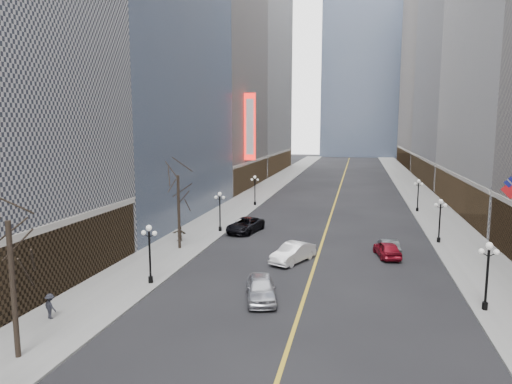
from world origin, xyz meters
The scene contains 23 objects.
sidewalk_east centered at (14.00, 70.00, 0.07)m, with size 6.00×230.00×0.15m, color gray.
sidewalk_west centered at (-14.00, 70.00, 0.07)m, with size 6.00×230.00×0.15m, color gray.
lane_line centered at (0.00, 80.00, 0.01)m, with size 0.25×200.00×0.02m, color gold.
bldg_east_c centered at (29.88, 106.00, 24.18)m, with size 26.60×40.60×48.80m.
bldg_east_d centered at (29.90, 149.00, 31.17)m, with size 26.60×46.60×62.80m.
bldg_west_c centered at (-29.88, 87.00, 25.19)m, with size 26.60×30.60×50.80m.
bldg_west_d centered at (-29.92, 121.00, 36.17)m, with size 26.60×38.60×72.80m.
streetlamp_east_1 centered at (11.80, 30.00, 2.90)m, with size 1.26×0.44×4.52m.
streetlamp_east_2 centered at (11.80, 48.00, 2.90)m, with size 1.26×0.44×4.52m.
streetlamp_east_3 centered at (11.80, 66.00, 2.90)m, with size 1.26×0.44×4.52m.
streetlamp_west_1 centered at (-11.80, 30.00, 2.90)m, with size 1.26×0.44×4.52m.
streetlamp_west_2 centered at (-11.80, 48.00, 2.90)m, with size 1.26×0.44×4.52m.
streetlamp_west_3 centered at (-11.80, 66.00, 2.90)m, with size 1.26×0.44×4.52m.
theatre_marquee centered at (-15.88, 80.00, 12.00)m, with size 2.00×0.55×12.00m.
tree_west_near centered at (-13.50, 18.00, 6.24)m, with size 3.60×3.60×7.92m.
tree_west_far centered at (-13.50, 40.00, 6.24)m, with size 3.60×3.60×7.92m.
car_nb_near centered at (-2.92, 28.82, 0.85)m, with size 2.01×5.00×1.70m, color #B3B5BC.
car_nb_mid centered at (-2.00, 38.24, 0.85)m, with size 1.80×5.16×1.70m, color silver.
car_nb_far centered at (-9.00, 48.68, 0.82)m, with size 2.72×5.91×1.64m, color black.
car_sb_mid centered at (6.29, 41.71, 0.76)m, with size 1.80×4.48×1.53m, color maroon.
car_sb_far centered at (6.51, 42.75, 0.74)m, with size 1.57×4.49×1.48m, color #424649.
ped_west_walk centered at (-14.96, 22.56, 0.95)m, with size 1.03×0.42×1.59m, color black.
ped_west_far centered at (-14.57, 42.64, 0.95)m, with size 1.48×0.43×1.60m, color #32291B.
Camera 1 is at (3.44, -0.98, 11.97)m, focal length 32.00 mm.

